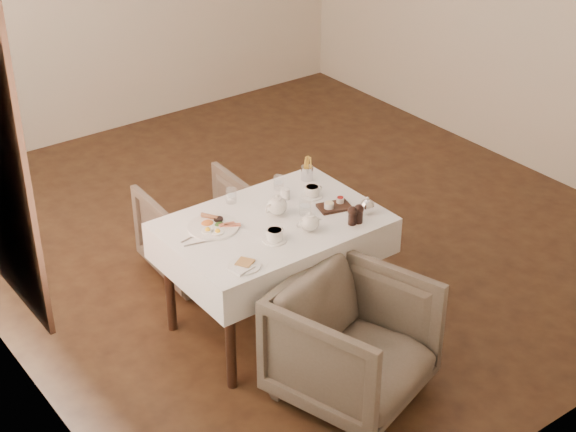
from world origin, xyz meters
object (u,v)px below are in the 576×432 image
(breakfast_plate, at_px, (213,226))
(teapot_centre, at_px, (277,204))
(armchair_far, at_px, (200,229))
(armchair_near, at_px, (353,342))
(table, at_px, (273,238))

(breakfast_plate, bearing_deg, teapot_centre, -19.62)
(armchair_far, xyz_separation_m, breakfast_plate, (-0.30, -0.68, 0.45))
(armchair_near, bearing_deg, teapot_centre, 66.36)
(table, relative_size, teapot_centre, 7.45)
(armchair_far, distance_m, teapot_centre, 0.94)
(table, distance_m, armchair_near, 0.84)
(breakfast_plate, height_order, teapot_centre, teapot_centre)
(breakfast_plate, xyz_separation_m, teapot_centre, (0.39, -0.10, 0.06))
(armchair_near, bearing_deg, table, 70.85)
(armchair_near, distance_m, armchair_far, 1.62)
(armchair_far, height_order, teapot_centre, teapot_centre)
(armchair_near, xyz_separation_m, teapot_centre, (0.09, 0.84, 0.47))
(armchair_near, height_order, breakfast_plate, breakfast_plate)
(table, xyz_separation_m, teapot_centre, (0.07, 0.05, 0.19))
(teapot_centre, bearing_deg, armchair_near, -102.85)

